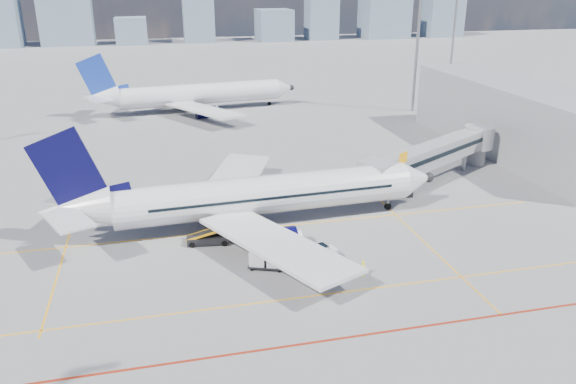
% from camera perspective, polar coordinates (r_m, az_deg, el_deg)
% --- Properties ---
extents(ground, '(420.00, 420.00, 0.00)m').
position_cam_1_polar(ground, '(51.22, -0.03, -7.20)').
color(ground, gray).
rests_on(ground, ground).
extents(apron_markings, '(90.00, 35.12, 0.01)m').
position_cam_1_polar(apron_markings, '(47.78, 0.39, -9.42)').
color(apron_markings, '#F7A40D').
rests_on(apron_markings, ground).
extents(jet_bridge, '(23.55, 15.78, 6.30)m').
position_cam_1_polar(jet_bridge, '(72.63, 15.13, 3.86)').
color(jet_bridge, gray).
rests_on(jet_bridge, ground).
extents(terminal_block, '(10.00, 42.00, 10.00)m').
position_cam_1_polar(terminal_block, '(88.33, 21.96, 6.88)').
color(terminal_block, gray).
rests_on(terminal_block, ground).
extents(floodlight_mast_ne, '(3.20, 0.61, 25.45)m').
position_cam_1_polar(floodlight_mast_ne, '(110.69, 13.05, 14.92)').
color(floodlight_mast_ne, gray).
rests_on(floodlight_mast_ne, ground).
extents(floodlight_mast_far, '(3.20, 0.61, 25.45)m').
position_cam_1_polar(floodlight_mast_far, '(154.11, 16.59, 16.16)').
color(floodlight_mast_far, gray).
rests_on(floodlight_mast_far, ground).
extents(distant_skyline, '(247.30, 15.75, 31.50)m').
position_cam_1_polar(distant_skyline, '(234.42, -15.56, 16.87)').
color(distant_skyline, slate).
rests_on(distant_skyline, ground).
extents(main_aircraft, '(41.30, 35.97, 12.04)m').
position_cam_1_polar(main_aircraft, '(57.45, -3.85, -0.49)').
color(main_aircraft, silver).
rests_on(main_aircraft, ground).
extents(second_aircraft, '(41.07, 35.70, 12.03)m').
position_cam_1_polar(second_aircraft, '(110.60, -9.71, 9.71)').
color(second_aircraft, silver).
rests_on(second_aircraft, ground).
extents(baggage_tug, '(2.40, 1.86, 1.49)m').
position_cam_1_polar(baggage_tug, '(51.63, 3.69, -6.12)').
color(baggage_tug, silver).
rests_on(baggage_tug, ground).
extents(cargo_dolly, '(3.46, 2.46, 1.74)m').
position_cam_1_polar(cargo_dolly, '(49.92, -2.20, -6.78)').
color(cargo_dolly, black).
rests_on(cargo_dolly, ground).
extents(belt_loader, '(5.89, 2.04, 2.37)m').
position_cam_1_polar(belt_loader, '(54.99, -7.94, -4.63)').
color(belt_loader, black).
rests_on(belt_loader, ground).
extents(ramp_worker, '(0.47, 0.62, 1.51)m').
position_cam_1_polar(ramp_worker, '(49.12, 7.66, -7.72)').
color(ramp_worker, yellow).
rests_on(ramp_worker, ground).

